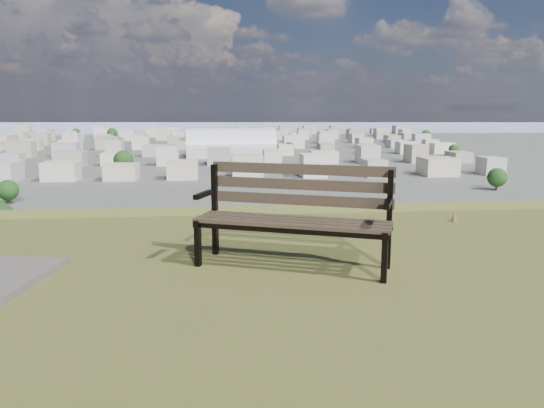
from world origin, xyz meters
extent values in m
cube|color=#423326|center=(-0.30, 1.04, 25.48)|extent=(1.86, 0.83, 0.04)
cube|color=#423326|center=(-0.26, 1.17, 25.48)|extent=(1.86, 0.83, 0.04)
cube|color=#423326|center=(-0.21, 1.29, 25.48)|extent=(1.86, 0.83, 0.04)
cube|color=#423326|center=(-0.16, 1.41, 25.48)|extent=(1.86, 0.83, 0.04)
cube|color=#423326|center=(-0.12, 1.49, 25.66)|extent=(1.84, 0.78, 0.11)
cube|color=#423326|center=(-0.11, 1.51, 25.81)|extent=(1.84, 0.78, 0.11)
cube|color=#423326|center=(-0.10, 1.54, 25.97)|extent=(1.84, 0.78, 0.11)
cube|color=black|center=(-1.18, 1.38, 25.24)|extent=(0.08, 0.08, 0.48)
cube|color=black|center=(-1.01, 1.81, 25.50)|extent=(0.08, 0.08, 1.01)
cube|color=black|center=(-1.10, 1.58, 25.45)|extent=(0.26, 0.53, 0.05)
cube|color=black|center=(-1.12, 1.53, 25.72)|extent=(0.20, 0.39, 0.05)
cube|color=black|center=(0.56, 0.67, 25.24)|extent=(0.08, 0.08, 0.48)
cube|color=black|center=(0.74, 1.10, 25.50)|extent=(0.08, 0.08, 1.01)
cube|color=black|center=(0.64, 0.87, 25.45)|extent=(0.26, 0.53, 0.05)
cube|color=black|center=(0.62, 0.82, 25.72)|extent=(0.20, 0.39, 0.05)
cube|color=black|center=(-0.31, 1.03, 25.43)|extent=(1.84, 0.78, 0.04)
cube|color=black|center=(-0.15, 1.42, 25.43)|extent=(1.84, 0.78, 0.04)
cone|color=brown|center=(2.40, 3.20, 25.09)|extent=(0.08, 0.08, 0.18)
cube|color=silver|center=(5.91, 291.13, 2.71)|extent=(50.03, 23.89, 5.41)
cylinder|color=white|center=(5.91, 291.13, 5.41)|extent=(50.03, 23.89, 20.57)
cube|color=beige|center=(-60.00, 200.00, 3.50)|extent=(11.00, 11.00, 7.00)
cube|color=#A2998B|center=(-36.00, 200.00, 3.50)|extent=(11.00, 11.00, 7.00)
cube|color=beige|center=(-12.00, 200.00, 3.50)|extent=(11.00, 11.00, 7.00)
cube|color=#ACABB0|center=(12.00, 200.00, 3.50)|extent=(11.00, 11.00, 7.00)
cube|color=beige|center=(36.00, 200.00, 3.50)|extent=(11.00, 11.00, 7.00)
cube|color=tan|center=(60.00, 200.00, 3.50)|extent=(11.00, 11.00, 7.00)
cube|color=silver|center=(84.00, 200.00, 3.50)|extent=(11.00, 11.00, 7.00)
cube|color=beige|center=(108.00, 200.00, 3.50)|extent=(11.00, 11.00, 7.00)
cube|color=#A2998B|center=(-96.00, 250.00, 3.50)|extent=(11.00, 11.00, 7.00)
cube|color=beige|center=(-72.00, 250.00, 3.50)|extent=(11.00, 11.00, 7.00)
cube|color=#ACABB0|center=(-48.00, 250.00, 3.50)|extent=(11.00, 11.00, 7.00)
cube|color=beige|center=(-24.00, 250.00, 3.50)|extent=(11.00, 11.00, 7.00)
cube|color=tan|center=(0.00, 250.00, 3.50)|extent=(11.00, 11.00, 7.00)
cube|color=silver|center=(24.00, 250.00, 3.50)|extent=(11.00, 11.00, 7.00)
cube|color=beige|center=(48.00, 250.00, 3.50)|extent=(11.00, 11.00, 7.00)
cube|color=beige|center=(72.00, 250.00, 3.50)|extent=(11.00, 11.00, 7.00)
cube|color=#A2998B|center=(96.00, 250.00, 3.50)|extent=(11.00, 11.00, 7.00)
cube|color=beige|center=(120.00, 250.00, 3.50)|extent=(11.00, 11.00, 7.00)
cube|color=beige|center=(-108.00, 300.00, 3.50)|extent=(11.00, 11.00, 7.00)
cube|color=tan|center=(-84.00, 300.00, 3.50)|extent=(11.00, 11.00, 7.00)
cube|color=silver|center=(-60.00, 300.00, 3.50)|extent=(11.00, 11.00, 7.00)
cube|color=beige|center=(-36.00, 300.00, 3.50)|extent=(11.00, 11.00, 7.00)
cube|color=beige|center=(-12.00, 300.00, 3.50)|extent=(11.00, 11.00, 7.00)
cube|color=#A2998B|center=(12.00, 300.00, 3.50)|extent=(11.00, 11.00, 7.00)
cube|color=beige|center=(36.00, 300.00, 3.50)|extent=(11.00, 11.00, 7.00)
cube|color=#ACABB0|center=(60.00, 300.00, 3.50)|extent=(11.00, 11.00, 7.00)
cube|color=beige|center=(84.00, 300.00, 3.50)|extent=(11.00, 11.00, 7.00)
cube|color=tan|center=(108.00, 300.00, 3.50)|extent=(11.00, 11.00, 7.00)
cube|color=silver|center=(132.00, 300.00, 3.50)|extent=(11.00, 11.00, 7.00)
cube|color=beige|center=(-120.00, 350.00, 3.50)|extent=(11.00, 11.00, 7.00)
cube|color=#A2998B|center=(-96.00, 350.00, 3.50)|extent=(11.00, 11.00, 7.00)
cube|color=beige|center=(-72.00, 350.00, 3.50)|extent=(11.00, 11.00, 7.00)
cube|color=#ACABB0|center=(-48.00, 350.00, 3.50)|extent=(11.00, 11.00, 7.00)
cube|color=beige|center=(-24.00, 350.00, 3.50)|extent=(11.00, 11.00, 7.00)
cube|color=tan|center=(0.00, 350.00, 3.50)|extent=(11.00, 11.00, 7.00)
cube|color=silver|center=(24.00, 350.00, 3.50)|extent=(11.00, 11.00, 7.00)
cube|color=beige|center=(48.00, 350.00, 3.50)|extent=(11.00, 11.00, 7.00)
cube|color=beige|center=(72.00, 350.00, 3.50)|extent=(11.00, 11.00, 7.00)
cube|color=#A2998B|center=(96.00, 350.00, 3.50)|extent=(11.00, 11.00, 7.00)
cube|color=beige|center=(120.00, 350.00, 3.50)|extent=(11.00, 11.00, 7.00)
cube|color=#ACABB0|center=(144.00, 350.00, 3.50)|extent=(11.00, 11.00, 7.00)
cube|color=beige|center=(-156.00, 400.00, 3.50)|extent=(11.00, 11.00, 7.00)
cube|color=tan|center=(-132.00, 400.00, 3.50)|extent=(11.00, 11.00, 7.00)
cube|color=silver|center=(-108.00, 400.00, 3.50)|extent=(11.00, 11.00, 7.00)
cube|color=beige|center=(-84.00, 400.00, 3.50)|extent=(11.00, 11.00, 7.00)
cube|color=beige|center=(-60.00, 400.00, 3.50)|extent=(11.00, 11.00, 7.00)
cube|color=#A2998B|center=(-36.00, 400.00, 3.50)|extent=(11.00, 11.00, 7.00)
cube|color=beige|center=(-12.00, 400.00, 3.50)|extent=(11.00, 11.00, 7.00)
cube|color=#ACABB0|center=(12.00, 400.00, 3.50)|extent=(11.00, 11.00, 7.00)
cube|color=beige|center=(36.00, 400.00, 3.50)|extent=(11.00, 11.00, 7.00)
cube|color=tan|center=(60.00, 400.00, 3.50)|extent=(11.00, 11.00, 7.00)
cube|color=silver|center=(84.00, 400.00, 3.50)|extent=(11.00, 11.00, 7.00)
cube|color=beige|center=(108.00, 400.00, 3.50)|extent=(11.00, 11.00, 7.00)
cube|color=beige|center=(132.00, 400.00, 3.50)|extent=(11.00, 11.00, 7.00)
cube|color=#A2998B|center=(156.00, 400.00, 3.50)|extent=(11.00, 11.00, 7.00)
cube|color=beige|center=(-168.00, 450.00, 3.50)|extent=(11.00, 11.00, 7.00)
cube|color=#ACABB0|center=(-144.00, 450.00, 3.50)|extent=(11.00, 11.00, 7.00)
cube|color=beige|center=(-120.00, 450.00, 3.50)|extent=(11.00, 11.00, 7.00)
cube|color=tan|center=(-96.00, 450.00, 3.50)|extent=(11.00, 11.00, 7.00)
cube|color=silver|center=(-72.00, 450.00, 3.50)|extent=(11.00, 11.00, 7.00)
cube|color=beige|center=(-48.00, 450.00, 3.50)|extent=(11.00, 11.00, 7.00)
cube|color=beige|center=(-24.00, 450.00, 3.50)|extent=(11.00, 11.00, 7.00)
cube|color=#A2998B|center=(0.00, 450.00, 3.50)|extent=(11.00, 11.00, 7.00)
cube|color=beige|center=(24.00, 450.00, 3.50)|extent=(11.00, 11.00, 7.00)
cube|color=#ACABB0|center=(48.00, 450.00, 3.50)|extent=(11.00, 11.00, 7.00)
cube|color=beige|center=(72.00, 450.00, 3.50)|extent=(11.00, 11.00, 7.00)
cube|color=tan|center=(96.00, 450.00, 3.50)|extent=(11.00, 11.00, 7.00)
cube|color=silver|center=(120.00, 450.00, 3.50)|extent=(11.00, 11.00, 7.00)
cube|color=beige|center=(144.00, 450.00, 3.50)|extent=(11.00, 11.00, 7.00)
cube|color=beige|center=(168.00, 450.00, 3.50)|extent=(11.00, 11.00, 7.00)
cube|color=#A2998B|center=(-180.00, 500.00, 3.50)|extent=(11.00, 11.00, 7.00)
cube|color=beige|center=(-156.00, 500.00, 3.50)|extent=(11.00, 11.00, 7.00)
cube|color=#ACABB0|center=(-132.00, 500.00, 3.50)|extent=(11.00, 11.00, 7.00)
cube|color=beige|center=(-108.00, 500.00, 3.50)|extent=(11.00, 11.00, 7.00)
cube|color=tan|center=(-84.00, 500.00, 3.50)|extent=(11.00, 11.00, 7.00)
cube|color=silver|center=(-60.00, 500.00, 3.50)|extent=(11.00, 11.00, 7.00)
cube|color=beige|center=(-36.00, 500.00, 3.50)|extent=(11.00, 11.00, 7.00)
cube|color=beige|center=(-12.00, 500.00, 3.50)|extent=(11.00, 11.00, 7.00)
cube|color=#A2998B|center=(12.00, 500.00, 3.50)|extent=(11.00, 11.00, 7.00)
cube|color=beige|center=(36.00, 500.00, 3.50)|extent=(11.00, 11.00, 7.00)
cube|color=#ACABB0|center=(60.00, 500.00, 3.50)|extent=(11.00, 11.00, 7.00)
cube|color=beige|center=(84.00, 500.00, 3.50)|extent=(11.00, 11.00, 7.00)
cube|color=tan|center=(108.00, 500.00, 3.50)|extent=(11.00, 11.00, 7.00)
cube|color=silver|center=(132.00, 500.00, 3.50)|extent=(11.00, 11.00, 7.00)
cube|color=beige|center=(156.00, 500.00, 3.50)|extent=(11.00, 11.00, 7.00)
cube|color=beige|center=(180.00, 500.00, 3.50)|extent=(11.00, 11.00, 7.00)
cube|color=#A2998B|center=(-192.00, 550.00, 3.50)|extent=(11.00, 11.00, 7.00)
cube|color=beige|center=(-168.00, 550.00, 3.50)|extent=(11.00, 11.00, 7.00)
cube|color=#ACABB0|center=(-144.00, 550.00, 3.50)|extent=(11.00, 11.00, 7.00)
cube|color=beige|center=(-120.00, 550.00, 3.50)|extent=(11.00, 11.00, 7.00)
cube|color=tan|center=(-96.00, 550.00, 3.50)|extent=(11.00, 11.00, 7.00)
cube|color=silver|center=(-72.00, 550.00, 3.50)|extent=(11.00, 11.00, 7.00)
cube|color=beige|center=(-48.00, 550.00, 3.50)|extent=(11.00, 11.00, 7.00)
cube|color=beige|center=(-24.00, 550.00, 3.50)|extent=(11.00, 11.00, 7.00)
cube|color=#A2998B|center=(0.00, 550.00, 3.50)|extent=(11.00, 11.00, 7.00)
cube|color=beige|center=(24.00, 550.00, 3.50)|extent=(11.00, 11.00, 7.00)
cube|color=#ACABB0|center=(48.00, 550.00, 3.50)|extent=(11.00, 11.00, 7.00)
cube|color=beige|center=(72.00, 550.00, 3.50)|extent=(11.00, 11.00, 7.00)
cube|color=tan|center=(96.00, 550.00, 3.50)|extent=(11.00, 11.00, 7.00)
cube|color=silver|center=(120.00, 550.00, 3.50)|extent=(11.00, 11.00, 7.00)
cube|color=beige|center=(144.00, 550.00, 3.50)|extent=(11.00, 11.00, 7.00)
cube|color=beige|center=(168.00, 550.00, 3.50)|extent=(11.00, 11.00, 7.00)
cube|color=#A2998B|center=(192.00, 550.00, 3.50)|extent=(11.00, 11.00, 7.00)
cylinder|color=black|center=(90.00, 160.00, 1.05)|extent=(0.80, 0.80, 2.10)
sphere|color=black|center=(90.00, 160.00, 4.20)|extent=(6.30, 6.30, 6.30)
cylinder|color=black|center=(-40.00, 220.00, 1.35)|extent=(0.80, 0.80, 2.70)
sphere|color=black|center=(-40.00, 220.00, 5.40)|extent=(8.10, 8.10, 8.10)
cylinder|color=black|center=(130.00, 280.00, 0.97)|extent=(0.80, 0.80, 1.95)
sphere|color=black|center=(130.00, 280.00, 3.90)|extent=(5.85, 5.85, 5.85)
cylinder|color=black|center=(60.00, 400.00, 1.12)|extent=(0.80, 0.80, 2.25)
sphere|color=black|center=(60.00, 400.00, 4.50)|extent=(6.75, 6.75, 6.75)
cylinder|color=black|center=(-90.00, 460.00, 1.43)|extent=(0.80, 0.80, 2.85)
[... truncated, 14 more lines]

